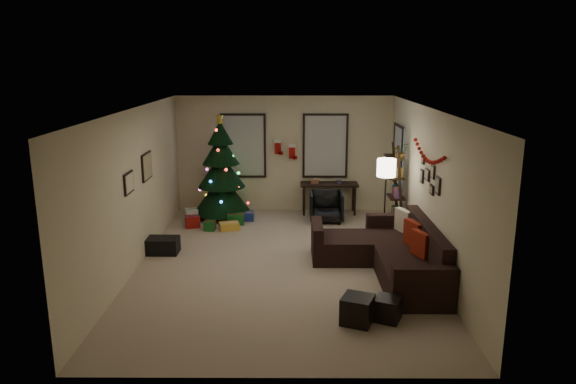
# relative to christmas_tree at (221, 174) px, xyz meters

# --- Properties ---
(floor) EXTENTS (7.00, 7.00, 0.00)m
(floor) POSITION_rel_christmas_tree_xyz_m (1.41, -2.89, -0.99)
(floor) COLOR tan
(floor) RESTS_ON ground
(ceiling) EXTENTS (7.00, 7.00, 0.00)m
(ceiling) POSITION_rel_christmas_tree_xyz_m (1.41, -2.89, 1.71)
(ceiling) COLOR white
(ceiling) RESTS_ON floor
(wall_back) EXTENTS (5.00, 0.00, 5.00)m
(wall_back) POSITION_rel_christmas_tree_xyz_m (1.41, 0.61, 0.36)
(wall_back) COLOR beige
(wall_back) RESTS_ON floor
(wall_front) EXTENTS (5.00, 0.00, 5.00)m
(wall_front) POSITION_rel_christmas_tree_xyz_m (1.41, -6.39, 0.36)
(wall_front) COLOR beige
(wall_front) RESTS_ON floor
(wall_left) EXTENTS (0.00, 7.00, 7.00)m
(wall_left) POSITION_rel_christmas_tree_xyz_m (-1.09, -2.89, 0.36)
(wall_left) COLOR beige
(wall_left) RESTS_ON floor
(wall_right) EXTENTS (0.00, 7.00, 7.00)m
(wall_right) POSITION_rel_christmas_tree_xyz_m (3.91, -2.89, 0.36)
(wall_right) COLOR beige
(wall_right) RESTS_ON floor
(window_back_left) EXTENTS (1.05, 0.06, 1.50)m
(window_back_left) POSITION_rel_christmas_tree_xyz_m (0.46, 0.58, 0.56)
(window_back_left) COLOR #728CB2
(window_back_left) RESTS_ON wall_back
(window_back_right) EXTENTS (1.05, 0.06, 1.50)m
(window_back_right) POSITION_rel_christmas_tree_xyz_m (2.36, 0.58, 0.56)
(window_back_right) COLOR #728CB2
(window_back_right) RESTS_ON wall_back
(window_right_wall) EXTENTS (0.06, 0.90, 1.30)m
(window_right_wall) POSITION_rel_christmas_tree_xyz_m (3.88, -0.34, 0.51)
(window_right_wall) COLOR #728CB2
(window_right_wall) RESTS_ON wall_right
(christmas_tree) EXTENTS (1.29, 1.29, 2.39)m
(christmas_tree) POSITION_rel_christmas_tree_xyz_m (0.00, 0.00, 0.00)
(christmas_tree) COLOR black
(christmas_tree) RESTS_ON floor
(presents) EXTENTS (1.50, 1.01, 0.28)m
(presents) POSITION_rel_christmas_tree_xyz_m (-0.02, -0.62, -0.88)
(presents) COLOR #14591E
(presents) RESTS_ON floor
(sofa) EXTENTS (1.96, 2.83, 0.89)m
(sofa) POSITION_rel_christmas_tree_xyz_m (3.24, -3.23, -0.70)
(sofa) COLOR black
(sofa) RESTS_ON floor
(pillow_red_a) EXTENTS (0.25, 0.42, 0.40)m
(pillow_red_a) POSITION_rel_christmas_tree_xyz_m (3.62, -3.68, -0.35)
(pillow_red_a) COLOR maroon
(pillow_red_a) RESTS_ON sofa
(pillow_red_b) EXTENTS (0.26, 0.45, 0.43)m
(pillow_red_b) POSITION_rel_christmas_tree_xyz_m (3.62, -3.16, -0.35)
(pillow_red_b) COLOR maroon
(pillow_red_b) RESTS_ON sofa
(pillow_cream) EXTENTS (0.27, 0.43, 0.41)m
(pillow_cream) POSITION_rel_christmas_tree_xyz_m (3.62, -2.38, -0.36)
(pillow_cream) COLOR beige
(pillow_cream) RESTS_ON sofa
(ottoman_near) EXTENTS (0.52, 0.52, 0.38)m
(ottoman_near) POSITION_rel_christmas_tree_xyz_m (2.46, -5.07, -0.80)
(ottoman_near) COLOR black
(ottoman_near) RESTS_ON floor
(ottoman_far) EXTENTS (0.45, 0.45, 0.32)m
(ottoman_far) POSITION_rel_christmas_tree_xyz_m (2.88, -4.99, -0.83)
(ottoman_far) COLOR black
(ottoman_far) RESTS_ON floor
(desk) EXTENTS (1.33, 0.47, 0.72)m
(desk) POSITION_rel_christmas_tree_xyz_m (2.45, 0.33, -0.36)
(desk) COLOR black
(desk) RESTS_ON floor
(desk_chair) EXTENTS (0.67, 0.62, 0.68)m
(desk_chair) POSITION_rel_christmas_tree_xyz_m (2.34, -0.32, -0.65)
(desk_chair) COLOR black
(desk_chair) RESTS_ON floor
(bookshelf) EXTENTS (0.30, 0.55, 1.88)m
(bookshelf) POSITION_rel_christmas_tree_xyz_m (3.71, -1.20, -0.08)
(bookshelf) COLOR black
(bookshelf) RESTS_ON floor
(potted_plant) EXTENTS (0.47, 0.42, 0.45)m
(potted_plant) POSITION_rel_christmas_tree_xyz_m (3.71, -1.35, 0.80)
(potted_plant) COLOR #4C4C4C
(potted_plant) RESTS_ON bookshelf
(floor_lamp) EXTENTS (0.36, 0.36, 1.68)m
(floor_lamp) POSITION_rel_christmas_tree_xyz_m (3.36, -1.85, 0.41)
(floor_lamp) COLOR black
(floor_lamp) RESTS_ON floor
(art_map) EXTENTS (0.04, 0.60, 0.50)m
(art_map) POSITION_rel_christmas_tree_xyz_m (-1.07, -2.16, 0.61)
(art_map) COLOR black
(art_map) RESTS_ON wall_left
(art_abstract) EXTENTS (0.04, 0.45, 0.35)m
(art_abstract) POSITION_rel_christmas_tree_xyz_m (-1.07, -3.29, 0.55)
(art_abstract) COLOR black
(art_abstract) RESTS_ON wall_left
(gallery) EXTENTS (0.03, 1.25, 0.54)m
(gallery) POSITION_rel_christmas_tree_xyz_m (3.89, -2.96, 0.58)
(gallery) COLOR black
(gallery) RESTS_ON wall_right
(garland) EXTENTS (0.08, 1.90, 0.30)m
(garland) POSITION_rel_christmas_tree_xyz_m (3.86, -2.87, 0.96)
(garland) COLOR #A5140C
(garland) RESTS_ON wall_right
(stocking_left) EXTENTS (0.20, 0.05, 0.36)m
(stocking_left) POSITION_rel_christmas_tree_xyz_m (1.26, 0.51, 0.55)
(stocking_left) COLOR #990F0C
(stocking_left) RESTS_ON wall_back
(stocking_right) EXTENTS (0.20, 0.05, 0.36)m
(stocking_right) POSITION_rel_christmas_tree_xyz_m (1.59, 0.48, 0.45)
(stocking_right) COLOR #990F0C
(stocking_right) RESTS_ON wall_back
(storage_bin) EXTENTS (0.60, 0.40, 0.30)m
(storage_bin) POSITION_rel_christmas_tree_xyz_m (-0.82, -2.37, -0.84)
(storage_bin) COLOR black
(storage_bin) RESTS_ON floor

